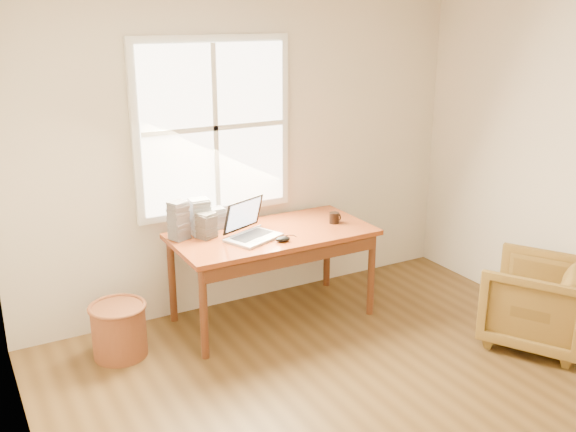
# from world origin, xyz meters

# --- Properties ---
(room_shell) EXTENTS (4.04, 4.54, 2.64)m
(room_shell) POSITION_xyz_m (-0.02, 0.16, 1.32)
(room_shell) COLOR brown
(room_shell) RESTS_ON ground
(desk) EXTENTS (1.60, 0.80, 0.04)m
(desk) POSITION_xyz_m (0.00, 1.80, 0.73)
(desk) COLOR brown
(desk) RESTS_ON room_shell
(armchair) EXTENTS (0.98, 0.98, 0.66)m
(armchair) POSITION_xyz_m (1.55, 0.47, 0.33)
(armchair) COLOR olive
(armchair) RESTS_ON room_shell
(wicker_stool) EXTENTS (0.39, 0.39, 0.39)m
(wicker_stool) POSITION_xyz_m (-1.27, 1.80, 0.20)
(wicker_stool) COLOR brown
(wicker_stool) RESTS_ON room_shell
(laptop) EXTENTS (0.48, 0.49, 0.27)m
(laptop) POSITION_xyz_m (-0.21, 1.72, 0.89)
(laptop) COLOR #B8B9BF
(laptop) RESTS_ON desk
(mouse) EXTENTS (0.13, 0.09, 0.04)m
(mouse) POSITION_xyz_m (-0.04, 1.56, 0.77)
(mouse) COLOR black
(mouse) RESTS_ON desk
(coffee_mug) EXTENTS (0.10, 0.10, 0.09)m
(coffee_mug) POSITION_xyz_m (0.55, 1.75, 0.80)
(coffee_mug) COLOR black
(coffee_mug) RESTS_ON desk
(cd_stack_a) EXTENTS (0.15, 0.14, 0.29)m
(cd_stack_a) POSITION_xyz_m (-0.52, 2.03, 0.90)
(cd_stack_a) COLOR silver
(cd_stack_a) RESTS_ON desk
(cd_stack_b) EXTENTS (0.16, 0.15, 0.20)m
(cd_stack_b) POSITION_xyz_m (-0.51, 1.93, 0.85)
(cd_stack_b) COLOR #29282E
(cd_stack_b) RESTS_ON desk
(cd_stack_c) EXTENTS (0.17, 0.16, 0.30)m
(cd_stack_c) POSITION_xyz_m (-0.70, 2.01, 0.90)
(cd_stack_c) COLOR #9495A1
(cd_stack_c) RESTS_ON desk
(cd_stack_d) EXTENTS (0.14, 0.13, 0.17)m
(cd_stack_d) POSITION_xyz_m (-0.35, 2.11, 0.84)
(cd_stack_d) COLOR #B5B8C1
(cd_stack_d) RESTS_ON desk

